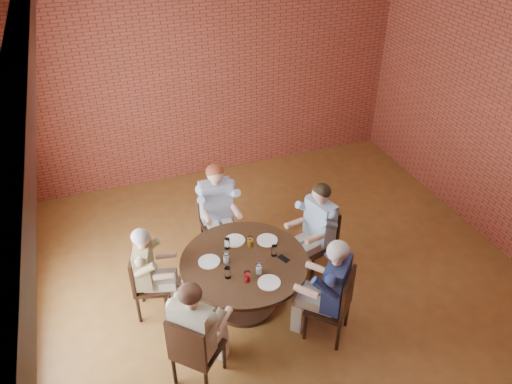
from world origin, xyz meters
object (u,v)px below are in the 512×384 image
object	(u,v)px
diner_a	(316,230)
chair_b	(216,217)
chair_c	(145,282)
diner_d	(196,332)
dining_table	(244,274)
chair_a	(320,237)
diner_b	(218,211)
chair_e	(336,303)
smartphone	(284,259)
diner_e	(330,290)
diner_c	(150,273)
chair_d	(193,350)

from	to	relation	value
diner_a	chair_b	size ratio (longest dim) A/B	1.41
chair_c	diner_d	distance (m)	1.20
dining_table	chair_c	world-z (taller)	chair_c
chair_a	diner_d	distance (m)	2.29
chair_b	diner_b	xyz separation A→B (m)	(-0.00, -0.09, 0.17)
chair_e	smartphone	xyz separation A→B (m)	(-0.38, 0.67, 0.23)
dining_table	smartphone	world-z (taller)	smartphone
chair_e	diner_e	size ratio (longest dim) A/B	0.70
dining_table	diner_a	distance (m)	1.15
smartphone	dining_table	bearing A→B (deg)	139.08
chair_a	smartphone	size ratio (longest dim) A/B	6.56
chair_a	diner_a	size ratio (longest dim) A/B	0.70
chair_b	diner_e	world-z (taller)	diner_e
diner_c	diner_e	distance (m)	2.12
chair_e	chair_a	bearing A→B (deg)	-153.46
chair_c	chair_e	bearing A→B (deg)	-103.82
chair_c	chair_d	distance (m)	1.23
chair_c	chair_e	xyz separation A→B (m)	(1.98, -1.12, 0.03)
diner_a	diner_d	world-z (taller)	diner_d
diner_e	chair_e	bearing A→B (deg)	90.00
chair_c	chair_d	size ratio (longest dim) A/B	0.93
dining_table	diner_c	size ratio (longest dim) A/B	1.20
diner_d	chair_b	bearing A→B (deg)	-66.89
dining_table	diner_b	distance (m)	1.16
diner_e	diner_b	bearing A→B (deg)	-114.33
chair_e	diner_b	bearing A→B (deg)	-113.29
diner_c	diner_d	size ratio (longest dim) A/B	0.92
chair_d	diner_d	bearing A→B (deg)	-90.00
diner_c	smartphone	size ratio (longest dim) A/B	8.76
dining_table	diner_e	bearing A→B (deg)	-43.94
chair_a	diner_e	size ratio (longest dim) A/B	0.69
chair_b	chair_c	bearing A→B (deg)	-141.24
chair_c	chair_d	world-z (taller)	chair_d
smartphone	diner_a	bearing A→B (deg)	10.34
diner_c	chair_d	world-z (taller)	diner_c
diner_a	diner_b	xyz separation A→B (m)	(-1.09, 0.83, 0.01)
diner_c	chair_d	bearing A→B (deg)	-153.65
chair_d	diner_e	distance (m)	1.64
chair_a	smartphone	xyz separation A→B (m)	(-0.73, -0.47, 0.24)
chair_a	chair_c	bearing A→B (deg)	-105.61
dining_table	chair_c	bearing A→B (deg)	164.28
chair_d	chair_e	bearing A→B (deg)	-132.96
chair_c	diner_e	size ratio (longest dim) A/B	0.65
dining_table	chair_d	xyz separation A→B (m)	(-0.86, -0.87, -0.01)
chair_b	diner_d	distance (m)	2.21
chair_a	chair_b	distance (m)	1.48
smartphone	diner_b	bearing A→B (deg)	84.57
chair_a	chair_c	xyz separation A→B (m)	(-2.34, -0.01, -0.02)
diner_b	chair_e	size ratio (longest dim) A/B	1.43
dining_table	diner_d	xyz separation A→B (m)	(-0.79, -0.80, 0.16)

